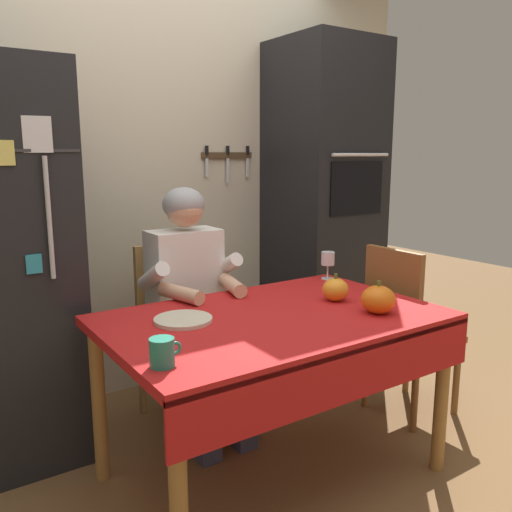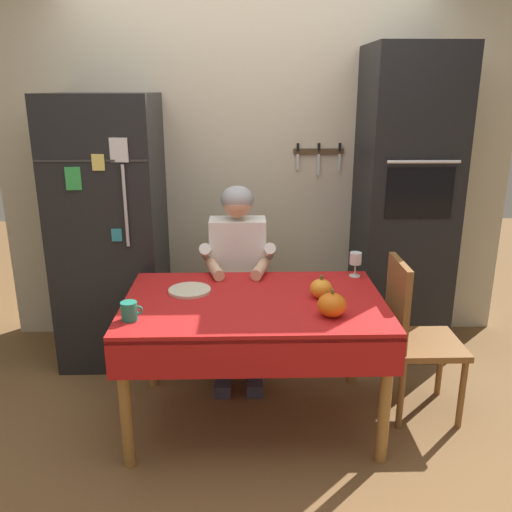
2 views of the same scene
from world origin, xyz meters
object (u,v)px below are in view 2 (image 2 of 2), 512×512
(chair_behind_person, at_px, (238,288))
(pumpkin_medium, at_px, (332,305))
(chair_right_side, at_px, (413,331))
(wine_glass, at_px, (356,260))
(serving_tray, at_px, (190,290))
(refrigerator, at_px, (111,231))
(dining_table, at_px, (254,315))
(coffee_mug, at_px, (130,311))
(wall_oven, at_px, (404,207))
(seated_person, at_px, (238,266))
(pumpkin_large, at_px, (321,289))

(chair_behind_person, height_order, pumpkin_medium, chair_behind_person)
(chair_right_side, xyz_separation_m, wine_glass, (-0.28, 0.30, 0.33))
(serving_tray, bearing_deg, refrigerator, 128.88)
(dining_table, xyz_separation_m, coffee_mug, (-0.62, -0.23, 0.13))
(wall_oven, height_order, seated_person, wall_oven)
(refrigerator, relative_size, chair_behind_person, 1.94)
(wine_glass, relative_size, pumpkin_large, 1.17)
(dining_table, distance_m, coffee_mug, 0.67)
(coffee_mug, bearing_deg, pumpkin_medium, 1.16)
(pumpkin_large, bearing_deg, chair_right_side, 4.57)
(wine_glass, distance_m, serving_tray, 1.01)
(seated_person, bearing_deg, chair_behind_person, 90.00)
(chair_behind_person, relative_size, seated_person, 0.75)
(seated_person, distance_m, wine_glass, 0.75)
(wall_oven, height_order, wine_glass, wall_oven)
(pumpkin_large, bearing_deg, wine_glass, 53.30)
(seated_person, bearing_deg, dining_table, -81.49)
(wall_oven, relative_size, chair_behind_person, 2.26)
(serving_tray, bearing_deg, pumpkin_large, -8.80)
(seated_person, xyz_separation_m, wine_glass, (0.71, -0.22, 0.11))
(wall_oven, distance_m, coffee_mug, 2.04)
(chair_right_side, bearing_deg, seated_person, 152.17)
(chair_behind_person, relative_size, serving_tray, 3.92)
(wall_oven, distance_m, chair_behind_person, 1.27)
(serving_tray, bearing_deg, pumpkin_medium, -25.79)
(pumpkin_large, relative_size, serving_tray, 0.54)
(dining_table, distance_m, seated_person, 0.62)
(wall_oven, distance_m, pumpkin_medium, 1.34)
(pumpkin_large, bearing_deg, seated_person, 128.68)
(seated_person, bearing_deg, refrigerator, 162.00)
(dining_table, xyz_separation_m, serving_tray, (-0.36, 0.15, 0.09))
(chair_right_side, relative_size, serving_tray, 3.92)
(chair_right_side, bearing_deg, wall_oven, 79.95)
(pumpkin_medium, bearing_deg, pumpkin_large, 94.37)
(coffee_mug, relative_size, pumpkin_medium, 0.74)
(wall_oven, bearing_deg, chair_behind_person, -173.49)
(chair_behind_person, relative_size, pumpkin_medium, 6.40)
(wine_glass, distance_m, pumpkin_medium, 0.64)
(wall_oven, relative_size, dining_table, 1.50)
(refrigerator, bearing_deg, chair_behind_person, -6.01)
(chair_right_side, distance_m, wine_glass, 0.53)
(seated_person, height_order, serving_tray, seated_person)
(chair_behind_person, bearing_deg, serving_tray, -112.61)
(refrigerator, xyz_separation_m, pumpkin_large, (1.31, -0.85, -0.11))
(wall_oven, distance_m, serving_tray, 1.63)
(wine_glass, relative_size, pumpkin_medium, 1.03)
(wall_oven, xyz_separation_m, pumpkin_medium, (-0.67, -1.13, -0.25))
(pumpkin_large, bearing_deg, coffee_mug, -164.79)
(pumpkin_large, xyz_separation_m, serving_tray, (-0.72, 0.11, -0.05))
(wine_glass, bearing_deg, chair_behind_person, 149.77)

